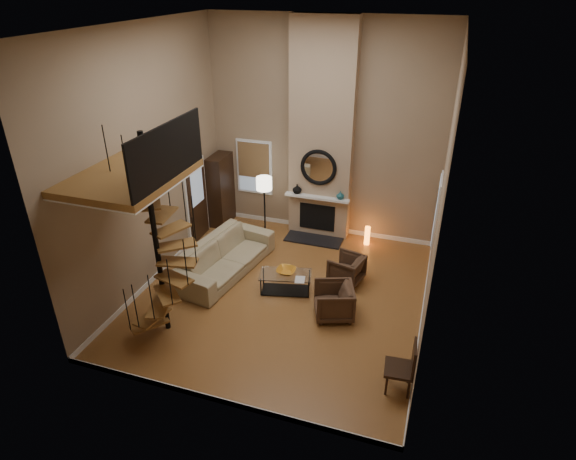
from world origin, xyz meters
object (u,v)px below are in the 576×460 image
(armchair_near, at_px, (349,270))
(accent_lamp, at_px, (367,236))
(armchair_far, at_px, (337,301))
(side_chair, at_px, (405,366))
(sofa, at_px, (225,256))
(coffee_table, at_px, (285,280))
(hutch, at_px, (221,191))
(floor_lamp, at_px, (264,188))

(armchair_near, distance_m, accent_lamp, 1.93)
(armchair_far, bearing_deg, side_chair, 23.31)
(armchair_near, bearing_deg, armchair_far, 14.72)
(sofa, relative_size, coffee_table, 2.30)
(armchair_near, height_order, side_chair, side_chair)
(sofa, distance_m, coffee_table, 1.67)
(hutch, distance_m, armchair_far, 5.19)
(hutch, height_order, armchair_far, hutch)
(hutch, bearing_deg, sofa, -63.85)
(coffee_table, relative_size, side_chair, 1.22)
(sofa, bearing_deg, armchair_far, -96.62)
(sofa, xyz_separation_m, armchair_far, (2.91, -0.84, -0.04))
(accent_lamp, bearing_deg, floor_lamp, -169.83)
(hutch, relative_size, side_chair, 2.02)
(floor_lamp, bearing_deg, armchair_far, -46.08)
(accent_lamp, bearing_deg, coffee_table, -116.52)
(sofa, xyz_separation_m, floor_lamp, (0.32, 1.85, 1.02))
(side_chair, bearing_deg, accent_lamp, 106.99)
(floor_lamp, xyz_separation_m, accent_lamp, (2.65, 0.48, -1.16))
(armchair_far, xyz_separation_m, floor_lamp, (-2.59, 2.69, 1.06))
(hutch, xyz_separation_m, armchair_near, (4.04, -1.93, -0.60))
(floor_lamp, height_order, accent_lamp, floor_lamp)
(accent_lamp, distance_m, side_chair, 5.03)
(floor_lamp, xyz_separation_m, side_chair, (4.12, -4.33, -0.89))
(armchair_near, xyz_separation_m, coffee_table, (-1.26, -0.76, -0.07))
(sofa, distance_m, armchair_near, 2.92)
(coffee_table, bearing_deg, sofa, 167.63)
(floor_lamp, bearing_deg, hutch, 161.69)
(hutch, xyz_separation_m, accent_lamp, (4.11, -0.01, -0.70))
(accent_lamp, bearing_deg, armchair_far, -91.03)
(sofa, bearing_deg, accent_lamp, -42.37)
(hutch, distance_m, side_chair, 7.38)
(armchair_far, bearing_deg, hutch, -147.74)
(hutch, distance_m, floor_lamp, 1.61)
(armchair_far, bearing_deg, floor_lamp, -155.75)
(armchair_near, xyz_separation_m, side_chair, (1.55, -2.88, 0.17))
(armchair_far, distance_m, accent_lamp, 3.17)
(sofa, xyz_separation_m, side_chair, (4.43, -2.48, 0.13))
(floor_lamp, bearing_deg, accent_lamp, 10.17)
(accent_lamp, xyz_separation_m, side_chair, (1.47, -4.80, 0.28))
(armchair_far, relative_size, side_chair, 0.78)
(armchair_far, height_order, accent_lamp, armchair_far)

